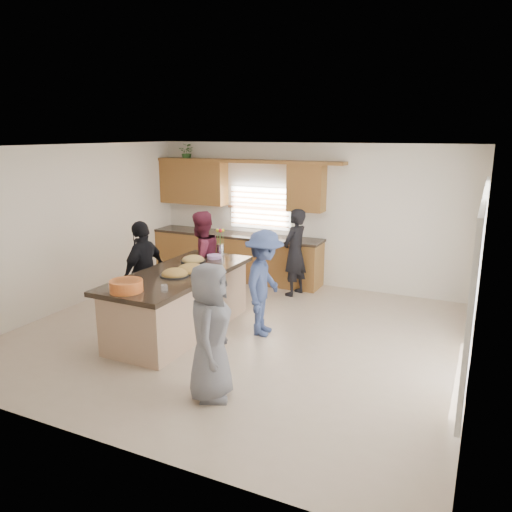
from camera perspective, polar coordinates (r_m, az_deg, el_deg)
The scene contains 18 objects.
floor at distance 7.69m, azimuth -2.09°, elevation -8.94°, with size 6.50×6.50×0.00m, color #BFA78E.
room_shell at distance 7.17m, azimuth -2.22°, elevation 5.21°, with size 6.52×6.02×2.81m.
back_cabinetry at distance 10.39m, azimuth -2.42°, elevation 2.40°, with size 4.08×0.66×2.46m.
right_wall_glazing at distance 6.37m, azimuth 23.91°, elevation -2.27°, with size 0.06×4.00×2.25m.
island at distance 7.73m, azimuth -8.69°, elevation -5.37°, with size 1.17×2.71×0.95m.
platter_front at distance 7.37m, azimuth -9.27°, elevation -2.08°, with size 0.43×0.43×0.17m.
platter_mid at distance 7.55m, azimuth -7.45°, elevation -1.62°, with size 0.48×0.48×0.20m.
platter_back at distance 8.13m, azimuth -7.20°, elevation -0.49°, with size 0.40×0.40×0.16m.
salad_bowl at distance 6.78m, azimuth -14.61°, elevation -3.27°, with size 0.44×0.44×0.15m.
clear_cup at distance 6.68m, azimuth -10.43°, elevation -3.65°, with size 0.09×0.09×0.09m, color white.
plate_stack at distance 8.33m, azimuth -4.80°, elevation -0.06°, with size 0.24×0.24×0.06m, color #C396DB.
flower_vase at distance 8.55m, azimuth -4.09°, elevation 1.72°, with size 0.14×0.14×0.45m.
potted_plant at distance 10.86m, azimuth -7.86°, elevation 11.65°, with size 0.32×0.28×0.36m, color #356628.
woman_left_back at distance 9.30m, azimuth 4.46°, elevation 0.41°, with size 0.60×0.39×1.64m, color black.
woman_left_mid at distance 8.65m, azimuth -6.30°, elevation -0.47°, with size 0.83×0.64×1.70m, color maroon.
woman_left_front at distance 8.06m, azimuth -12.68°, elevation -1.90°, with size 0.98×0.41×1.67m, color black.
woman_right_back at distance 7.45m, azimuth 0.94°, elevation -3.10°, with size 1.04×0.60×1.61m, color navy.
woman_right_front at distance 5.71m, azimuth -5.26°, elevation -8.62°, with size 0.78×0.51×1.60m, color slate.
Camera 1 is at (3.27, -6.28, 2.99)m, focal length 35.00 mm.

